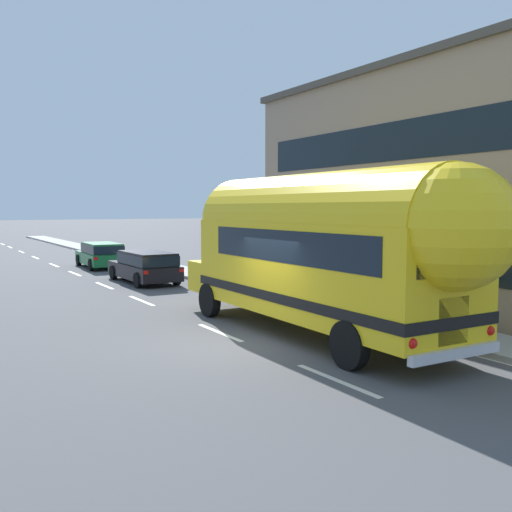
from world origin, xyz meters
The scene contains 7 objects.
ground_plane centered at (0.00, 0.00, 0.00)m, with size 300.00×300.00×0.00m, color #4C4C4F.
lane_markings centered at (2.66, 12.84, 0.00)m, with size 3.91×80.00×0.01m.
sidewalk_slab centered at (4.71, 10.00, 0.07)m, with size 1.86×90.00×0.15m, color #9E9B93.
roadside_building centered at (11.07, 1.81, 3.93)m, with size 10.32×14.63×7.84m.
painted_bus centered at (1.88, -0.63, 2.30)m, with size 2.70×11.04×4.12m.
car_lead centered at (1.80, 11.94, 0.79)m, with size 1.92×4.67×1.37m.
car_second centered at (1.90, 19.13, 0.78)m, with size 2.02×4.57×1.37m.
Camera 1 is at (-6.73, -11.61, 3.25)m, focal length 40.01 mm.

